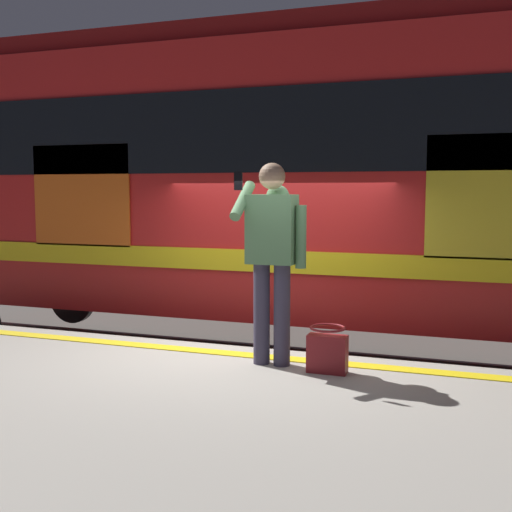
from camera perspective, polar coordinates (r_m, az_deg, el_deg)
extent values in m
plane|color=#4C4742|center=(6.35, -0.94, -16.49)|extent=(25.17, 25.17, 0.00)
cube|color=#9E998E|center=(4.30, -12.23, -21.18)|extent=(14.43, 4.52, 0.95)
cube|color=yellow|center=(5.78, -2.00, -8.80)|extent=(14.15, 0.16, 0.01)
cube|color=slate|center=(7.82, 3.40, -11.49)|extent=(18.76, 0.08, 0.16)
cube|color=slate|center=(9.15, 5.91, -8.90)|extent=(18.76, 0.08, 0.16)
cube|color=red|center=(8.18, 4.05, 6.59)|extent=(13.32, 2.80, 3.13)
cube|color=maroon|center=(8.37, 4.14, 18.19)|extent=(13.05, 2.58, 0.24)
cube|color=black|center=(6.85, 0.89, 11.30)|extent=(12.65, 0.03, 0.90)
cube|color=yellow|center=(6.87, 0.87, -0.47)|extent=(12.65, 0.03, 0.24)
cube|color=gold|center=(6.47, 20.92, 4.98)|extent=(1.32, 0.02, 1.20)
cube|color=#D85919|center=(7.87, -15.51, 5.27)|extent=(1.32, 0.02, 1.20)
cylinder|color=black|center=(11.26, -16.22, -3.68)|extent=(0.84, 0.12, 0.84)
cylinder|color=#383347|center=(5.33, 2.35, -5.33)|extent=(0.14, 0.14, 0.86)
cylinder|color=#383347|center=(5.39, 0.51, -5.21)|extent=(0.14, 0.14, 0.86)
cube|color=#4C724C|center=(5.26, 1.45, 2.43)|extent=(0.40, 0.24, 0.58)
sphere|color=#4C724C|center=(5.41, 1.98, 5.37)|extent=(0.20, 0.20, 0.20)
sphere|color=tan|center=(5.26, 1.46, 7.21)|extent=(0.22, 0.22, 0.22)
cylinder|color=#4C724C|center=(5.20, 4.07, 1.74)|extent=(0.09, 0.09, 0.52)
cylinder|color=#4C724C|center=(5.26, -1.21, 5.03)|extent=(0.09, 0.42, 0.33)
cube|color=black|center=(5.16, -1.61, 6.78)|extent=(0.07, 0.02, 0.15)
cube|color=maroon|center=(5.21, 6.45, -8.76)|extent=(0.32, 0.14, 0.31)
torus|color=maroon|center=(5.16, 6.47, -6.46)|extent=(0.29, 0.29, 0.02)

